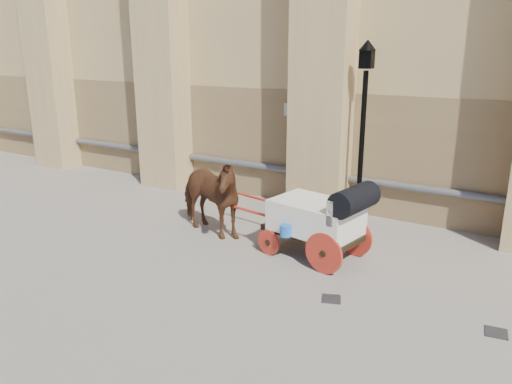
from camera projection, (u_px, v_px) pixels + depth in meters
The scene contains 6 objects.
ground at pixel (288, 273), 9.39m from camera, with size 90.00×90.00×0.00m, color gray.
horse at pixel (207, 195), 11.07m from camera, with size 0.98×2.16×1.82m, color brown.
carriage at pixel (321, 217), 9.81m from camera, with size 3.83×1.63×1.62m.
street_lamp at pixel (363, 129), 11.45m from camera, with size 0.40×0.40×4.24m.
drain_grate_near at pixel (331, 299), 8.41m from camera, with size 0.32×0.32×0.01m, color black.
drain_grate_far at pixel (496, 333), 7.43m from camera, with size 0.32×0.32×0.01m, color black.
Camera 1 is at (3.89, -7.66, 4.13)m, focal length 35.00 mm.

